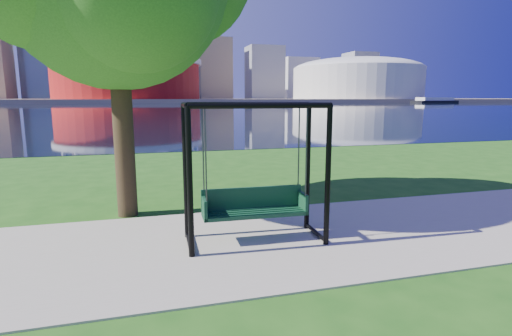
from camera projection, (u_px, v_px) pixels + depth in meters
name	position (u px, v px, depth m)	size (l,w,h in m)	color
ground	(251.00, 233.00, 7.60)	(900.00, 900.00, 0.00)	#1E5114
path	(258.00, 241.00, 7.12)	(120.00, 4.00, 0.03)	#9E937F
river	(151.00, 108.00, 104.38)	(900.00, 180.00, 0.02)	black
far_bank	(146.00, 100.00, 297.78)	(900.00, 228.00, 2.00)	#937F60
stadium	(128.00, 77.00, 225.49)	(83.00, 83.00, 32.00)	maroon
arena	(357.00, 78.00, 263.48)	(84.00, 84.00, 26.56)	beige
skyline	(138.00, 54.00, 303.33)	(392.00, 66.00, 96.50)	gray
swing	(254.00, 176.00, 6.94)	(2.43, 1.12, 2.46)	black
barge	(435.00, 100.00, 217.17)	(30.09, 13.55, 2.91)	black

